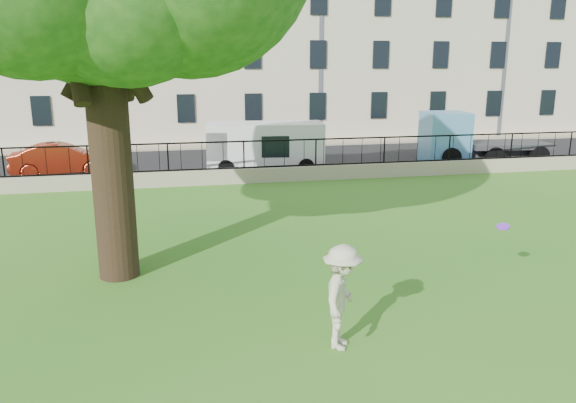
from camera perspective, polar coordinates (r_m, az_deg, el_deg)
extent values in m
plane|color=#2D751C|center=(11.71, 3.29, -10.34)|extent=(120.00, 120.00, 0.00)
cube|color=tan|center=(22.91, -4.47, 2.64)|extent=(50.00, 0.40, 0.60)
cube|color=black|center=(22.85, -4.48, 3.45)|extent=(50.00, 0.05, 0.06)
cube|color=black|center=(22.68, -4.53, 6.11)|extent=(50.00, 0.05, 0.06)
cube|color=black|center=(27.55, -5.72, 3.94)|extent=(60.00, 9.00, 0.01)
cube|color=tan|center=(32.65, -6.71, 5.60)|extent=(60.00, 1.40, 0.12)
cube|color=beige|center=(38.02, -7.82, 16.49)|extent=(56.00, 10.00, 13.00)
cylinder|color=black|center=(13.04, -17.45, 3.00)|extent=(0.90, 0.90, 4.95)
imported|color=beige|center=(9.74, 5.51, -9.65)|extent=(1.16, 1.38, 1.85)
cylinder|color=#8628E5|center=(12.68, 21.01, -2.39)|extent=(0.33, 0.34, 0.12)
imported|color=maroon|center=(26.23, -21.96, 3.99)|extent=(4.33, 1.89, 1.38)
cube|color=silver|center=(25.30, -2.33, 5.55)|extent=(5.34, 2.60, 2.16)
cube|color=#5291C1|center=(29.01, 19.18, 6.19)|extent=(6.04, 2.65, 2.46)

